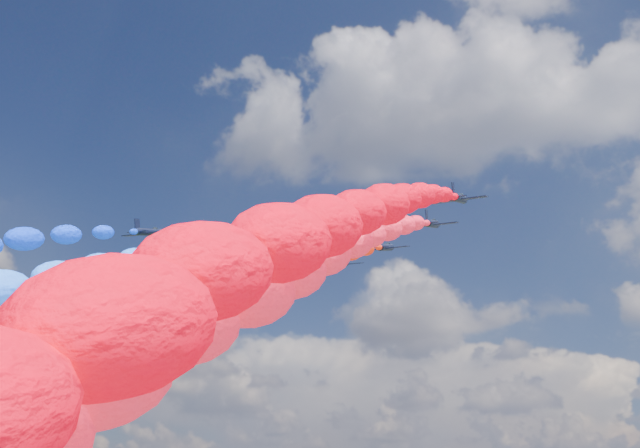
% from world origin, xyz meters
% --- Properties ---
extents(jet_0, '(9.33, 12.53, 6.10)m').
position_xyz_m(jet_0, '(-27.97, -7.06, 88.86)').
color(jet_0, black).
extents(jet_1, '(9.07, 12.34, 6.10)m').
position_xyz_m(jet_1, '(-18.47, 5.24, 88.86)').
color(jet_1, black).
extents(jet_2, '(9.59, 12.71, 6.10)m').
position_xyz_m(jet_2, '(-10.95, 12.49, 88.86)').
color(jet_2, black).
extents(trail_2, '(6.94, 121.03, 59.88)m').
position_xyz_m(trail_2, '(-10.95, -49.41, 60.88)').
color(trail_2, blue).
extents(jet_3, '(9.52, 12.66, 6.10)m').
position_xyz_m(jet_3, '(1.59, 10.04, 88.86)').
color(jet_3, black).
extents(trail_3, '(6.94, 121.03, 59.88)m').
position_xyz_m(trail_3, '(1.59, -51.86, 60.88)').
color(trail_3, white).
extents(jet_4, '(9.65, 12.75, 6.10)m').
position_xyz_m(jet_4, '(-1.71, 21.69, 88.86)').
color(jet_4, black).
extents(trail_4, '(6.94, 121.03, 59.88)m').
position_xyz_m(trail_4, '(-1.71, -40.21, 60.88)').
color(trail_4, white).
extents(jet_5, '(9.11, 12.37, 6.10)m').
position_xyz_m(jet_5, '(9.14, 14.74, 88.86)').
color(jet_5, black).
extents(trail_5, '(6.94, 121.03, 59.88)m').
position_xyz_m(trail_5, '(9.14, -47.16, 60.88)').
color(trail_5, red).
extents(jet_6, '(8.97, 12.26, 6.10)m').
position_xyz_m(jet_6, '(19.94, 4.94, 88.86)').
color(jet_6, black).
extents(trail_6, '(6.94, 121.03, 59.88)m').
position_xyz_m(trail_6, '(19.94, -56.96, 60.88)').
color(trail_6, '#FC1935').
extents(jet_7, '(9.34, 12.53, 6.10)m').
position_xyz_m(jet_7, '(26.33, -5.18, 88.86)').
color(jet_7, black).
extents(trail_7, '(6.94, 121.03, 59.88)m').
position_xyz_m(trail_7, '(26.33, -67.08, 60.88)').
color(trail_7, '#F10116').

